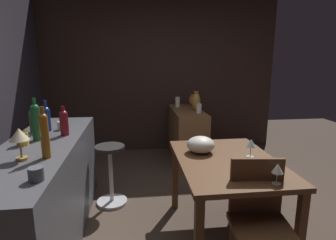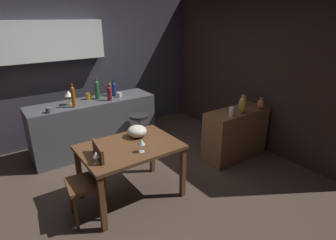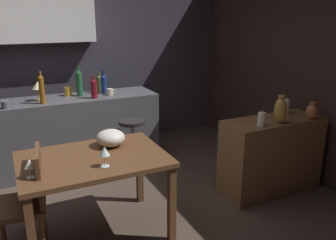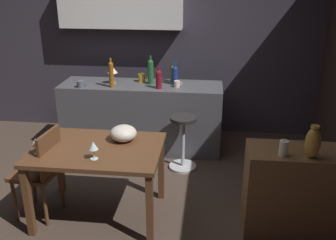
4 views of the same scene
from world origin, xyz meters
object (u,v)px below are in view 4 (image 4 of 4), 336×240
Objects in this scene: wine_bottle_ruby at (159,78)px; counter_lamp at (112,71)px; chair_near_window at (42,170)px; wine_bottle_green at (151,71)px; cup_slate at (81,84)px; bar_stool at (183,141)px; vase_brass at (313,143)px; wine_bottle_cobalt at (175,74)px; cup_mustard at (142,78)px; pillar_candle_short at (284,148)px; wine_glass_right at (36,143)px; dining_table at (98,157)px; sideboard_cabinet at (307,192)px; fruit_bowl at (123,133)px; cup_cream at (177,84)px; wine_bottle_amber at (111,73)px; wine_glass_left at (93,146)px; wine_bottle_olive at (173,73)px.

wine_bottle_ruby reaches higher than counter_lamp.
wine_bottle_green is (0.80, 1.68, 0.57)m from chair_near_window.
cup_slate is 0.44m from counter_lamp.
bar_stool is 1.77m from vase_brass.
wine_bottle_cobalt is 0.81m from counter_lamp.
chair_near_window is 7.17× the size of cup_mustard.
wine_bottle_cobalt is 0.32m from wine_bottle_green.
wine_glass_right is at bearing -178.68° from pillar_candle_short.
wine_bottle_green is at bearing 17.05° from cup_slate.
sideboard_cabinet is at bearing -0.65° from dining_table.
cup_slate is 2.90m from vase_brass.
fruit_bowl is 1.48m from pillar_candle_short.
pillar_candle_short is at bearing 1.32° from wine_glass_right.
wine_bottle_green is 3.35× the size of cup_cream.
vase_brass is at bearing -46.38° from cup_mustard.
cup_slate is at bearing 113.86° from dining_table.
bar_stool is at bearing -46.53° from cup_mustard.
sideboard_cabinet is 2.66m from wine_bottle_amber.
cup_mustard is (0.08, 1.92, 0.09)m from wine_glass_left.
wine_bottle_olive is at bearing 12.30° from counter_lamp.
vase_brass reaches higher than cup_mustard.
wine_bottle_cobalt reaches higher than counter_lamp.
cup_slate is at bearing 146.43° from pillar_candle_short.
vase_brass reaches higher than cup_cream.
pillar_candle_short is (1.12, -1.88, -0.13)m from wine_bottle_olive.
wine_bottle_cobalt is at bearing 48.69° from wine_bottle_ruby.
cup_mustard is (-0.41, -0.05, -0.07)m from wine_bottle_olive.
wine_glass_right is 0.40× the size of wine_bottle_amber.
fruit_bowl is 0.85× the size of wine_bottle_cobalt.
wine_bottle_cobalt is (0.52, 1.86, 0.17)m from wine_glass_left.
fruit_bowl is at bearing 173.11° from sideboard_cabinet.
fruit_bowl is at bearing -97.98° from wine_bottle_ruby.
wine_glass_right is at bearing -152.42° from fruit_bowl.
wine_bottle_ruby reaches higher than sideboard_cabinet.
vase_brass is at bearing -111.09° from sideboard_cabinet.
chair_near_window is 3.53× the size of fruit_bowl.
wine_bottle_green is (-0.28, -0.12, 0.05)m from wine_bottle_olive.
cup_slate reaches higher than dining_table.
wine_bottle_olive reaches higher than bar_stool.
wine_bottle_olive reaches higher than chair_near_window.
vase_brass is at bearing -53.56° from wine_bottle_cobalt.
sideboard_cabinet is at bearing -28.68° from cup_slate.
vase_brass is (2.09, -1.56, -0.12)m from wine_bottle_amber.
wine_bottle_olive reaches higher than counter_lamp.
dining_table is at bearing -94.10° from cup_mustard.
wine_bottle_amber reaches higher than cup_cream.
sideboard_cabinet is 4.80× the size of counter_lamp.
wine_bottle_olive is 2.04× the size of cup_mustard.
chair_near_window is 1.70m from bar_stool.
chair_near_window is 2.16m from wine_bottle_olive.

